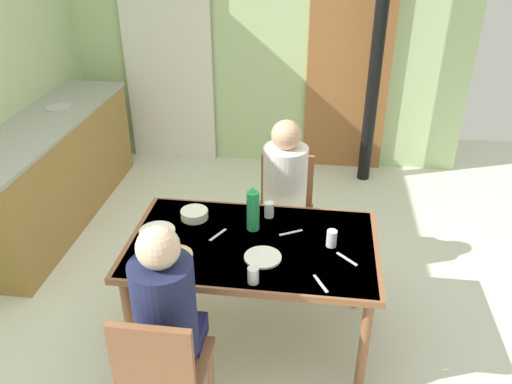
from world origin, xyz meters
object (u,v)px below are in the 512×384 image
object	(u,v)px
kitchen_counter	(51,171)
person_far_diner	(285,182)
person_near_diner	(166,305)
chair_near_diner	(163,370)
serving_bowl_center	(194,214)
dining_table	(253,252)
water_bottle_green_near	(253,209)
chair_far_diner	(285,207)

from	to	relation	value
kitchen_counter	person_far_diner	xyz separation A→B (m)	(2.03, -0.56, 0.33)
person_near_diner	chair_near_diner	bearing A→B (deg)	-90.00
chair_near_diner	serving_bowl_center	xyz separation A→B (m)	(-0.07, 1.00, 0.25)
person_far_diner	dining_table	bearing A→B (deg)	78.57
dining_table	person_near_diner	size ratio (longest dim) A/B	1.88
water_bottle_green_near	serving_bowl_center	size ratio (longest dim) A/B	1.69
chair_near_diner	water_bottle_green_near	world-z (taller)	water_bottle_green_near
dining_table	chair_far_diner	bearing A→B (deg)	80.51
kitchen_counter	chair_near_diner	distance (m)	2.54
person_near_diner	water_bottle_green_near	size ratio (longest dim) A/B	2.69
dining_table	chair_near_diner	bearing A→B (deg)	-112.44
dining_table	person_near_diner	world-z (taller)	person_near_diner
chair_far_diner	person_near_diner	bearing A→B (deg)	72.38
chair_far_diner	serving_bowl_center	size ratio (longest dim) A/B	5.12
kitchen_counter	chair_far_diner	bearing A→B (deg)	-11.80
dining_table	chair_far_diner	distance (m)	0.81
person_near_diner	serving_bowl_center	world-z (taller)	person_near_diner
kitchen_counter	water_bottle_green_near	world-z (taller)	water_bottle_green_near
chair_far_diner	water_bottle_green_near	distance (m)	0.75
chair_near_diner	person_near_diner	size ratio (longest dim) A/B	1.13
water_bottle_green_near	kitchen_counter	bearing A→B (deg)	150.37
person_near_diner	serving_bowl_center	distance (m)	0.87
person_near_diner	dining_table	bearing A→B (deg)	63.46
kitchen_counter	serving_bowl_center	xyz separation A→B (m)	(1.50, -1.00, 0.30)
dining_table	water_bottle_green_near	bearing A→B (deg)	96.67
person_far_diner	serving_bowl_center	xyz separation A→B (m)	(-0.53, -0.44, -0.03)
kitchen_counter	dining_table	distance (m)	2.26
kitchen_counter	dining_table	world-z (taller)	kitchen_counter
person_far_diner	serving_bowl_center	bearing A→B (deg)	39.68
dining_table	chair_far_diner	world-z (taller)	chair_far_diner
dining_table	chair_far_diner	xyz separation A→B (m)	(0.13, 0.79, -0.15)
chair_near_diner	chair_far_diner	size ratio (longest dim) A/B	1.00
dining_table	serving_bowl_center	bearing A→B (deg)	151.48
chair_near_diner	serving_bowl_center	distance (m)	1.04
kitchen_counter	serving_bowl_center	size ratio (longest dim) A/B	12.80
serving_bowl_center	kitchen_counter	bearing A→B (deg)	146.42
dining_table	chair_near_diner	world-z (taller)	chair_near_diner
kitchen_counter	person_far_diner	size ratio (longest dim) A/B	2.83
person_near_diner	water_bottle_green_near	bearing A→B (deg)	68.76
serving_bowl_center	person_near_diner	bearing A→B (deg)	-85.41
dining_table	person_near_diner	xyz separation A→B (m)	(-0.33, -0.65, 0.13)
kitchen_counter	dining_table	xyz separation A→B (m)	(1.90, -1.21, 0.20)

